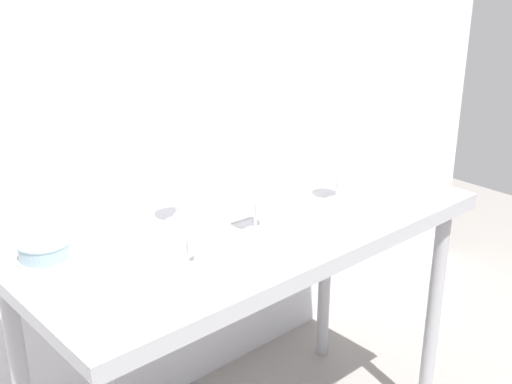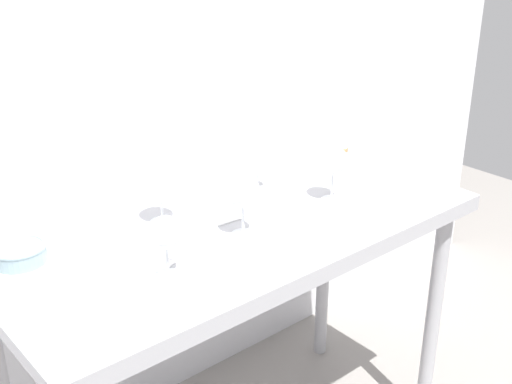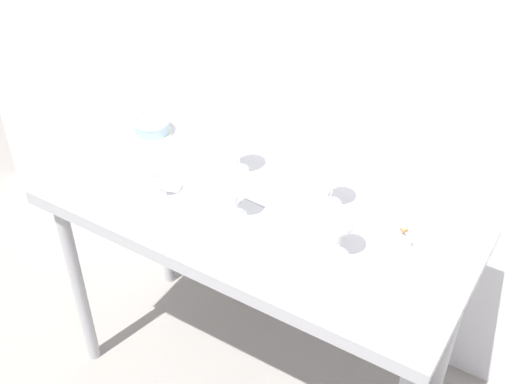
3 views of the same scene
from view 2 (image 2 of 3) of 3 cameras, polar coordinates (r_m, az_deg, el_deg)
name	(u,v)px [view 2 (image 2 of 3)]	position (r m, az deg, el deg)	size (l,w,h in m)	color
back_wall	(138,55)	(2.12, -10.22, 11.67)	(3.80, 0.04, 2.60)	silver
steel_counter	(239,256)	(1.90, -1.46, -5.61)	(1.40, 0.65, 0.90)	#A8A8AD
wine_glass_near_left	(166,234)	(1.56, -7.86, -3.67)	(0.08, 0.08, 0.16)	white
wine_glass_far_right	(257,157)	(2.03, 0.13, 3.09)	(0.09, 0.09, 0.16)	white
wine_glass_far_left	(160,185)	(1.83, -8.29, 0.62)	(0.10, 0.10, 0.17)	white
wine_glass_near_right	(333,162)	(1.97, 6.72, 2.63)	(0.09, 0.09, 0.17)	white
wine_glass_near_center	(243,193)	(1.74, -1.17, -0.05)	(0.09, 0.09, 0.17)	white
tasting_sheet_upper	(112,261)	(1.70, -12.39, -5.91)	(0.17, 0.28, 0.00)	white
tasting_sheet_lower	(213,204)	(1.97, -3.72, -1.08)	(0.17, 0.26, 0.00)	white
tasting_bowl	(19,254)	(1.74, -19.85, -5.07)	(0.15, 0.15, 0.05)	beige
decanter_funnel	(343,165)	(2.16, 7.59, 2.37)	(0.09, 0.09, 0.15)	silver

